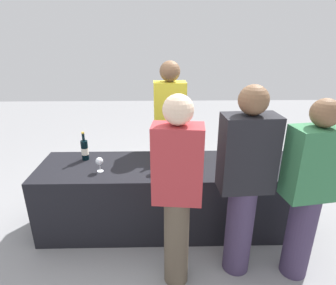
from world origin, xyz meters
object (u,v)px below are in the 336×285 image
Objects in this scene: wine_bottle_1 at (160,151)px; wine_glass_2 at (168,160)px; wine_bottle_3 at (199,150)px; guest_0 at (177,190)px; ice_bucket at (254,152)px; guest_1 at (244,180)px; wine_glass_1 at (157,162)px; wine_glass_3 at (266,157)px; wine_bottle_2 at (179,149)px; wine_glass_0 at (99,162)px; guest_2 at (309,189)px; wine_bottle_0 at (85,150)px; wine_bottle_4 at (232,150)px; server_pouring at (170,127)px; menu_board at (251,160)px.

wine_glass_2 is at bearing -65.47° from wine_bottle_1.
guest_0 is (-0.28, -0.86, 0.04)m from wine_bottle_3.
guest_1 is (-0.30, -0.72, 0.07)m from ice_bucket.
wine_glass_3 is (1.09, 0.07, 0.00)m from wine_glass_1.
wine_bottle_2 is (0.21, 0.08, -0.01)m from wine_bottle_1.
wine_glass_2 is at bearing 135.14° from guest_1.
guest_1 is at bearing -21.81° from wine_glass_0.
guest_0 is 1.05m from guest_2.
wine_bottle_3 is 1.03m from wine_glass_0.
wine_glass_3 is at bearing -8.62° from wine_bottle_1.
wine_bottle_0 is 1.56m from wine_bottle_4.
wine_glass_3 is at bearing -7.22° from wine_bottle_0.
wine_glass_0 is at bearing 153.49° from guest_2.
wine_bottle_4 is at bearing 142.22° from server_pouring.
wine_bottle_3 is at bearing 3.36° from wine_bottle_1.
guest_2 is 2.12× the size of menu_board.
wine_bottle_4 is at bearing 18.66° from wine_glass_1.
wine_bottle_4 is at bearing 109.10° from guest_2.
wine_bottle_0 is 0.83m from wine_glass_1.
server_pouring is 2.31× the size of menu_board.
wine_bottle_0 is at bearing 178.41° from wine_bottle_4.
ice_bucket is at bearing 13.30° from wine_glass_1.
ice_bucket is 0.29× the size of menu_board.
wine_glass_1 is at bearing -96.42° from wine_bottle_1.
menu_board is at bearing 79.22° from wine_glass_3.
wine_glass_0 is at bearing -53.15° from wine_bottle_0.
wine_glass_1 is at bearing -166.70° from ice_bucket.
wine_bottle_4 is at bearing -1.59° from wine_bottle_0.
wine_bottle_1 is (0.79, -0.07, 0.01)m from wine_bottle_0.
wine_glass_2 is (0.11, 0.04, -0.01)m from wine_glass_1.
ice_bucket is at bearing -7.01° from wine_bottle_4.
wine_bottle_1 is 2.19× the size of wine_glass_1.
wine_bottle_4 is 1.48× the size of ice_bucket.
wine_bottle_0 is 2.21× the size of wine_glass_2.
wine_bottle_2 is (1.00, 0.00, -0.00)m from wine_bottle_0.
wine_bottle_3 is 2.20× the size of wine_glass_1.
wine_bottle_2 is at bearing 91.52° from guest_0.
server_pouring is at bearing 44.50° from wine_glass_0.
guest_1 is (0.57, -1.20, -0.05)m from server_pouring.
wine_bottle_0 is 1.30m from guest_0.
wine_bottle_4 is (0.35, 0.01, -0.00)m from wine_bottle_3.
server_pouring is at bearing 96.74° from guest_0.
wine_glass_0 is (-0.58, -0.21, -0.01)m from wine_bottle_1.
wine_glass_2 is at bearing 84.48° from server_pouring.
guest_2 is at bearing -23.23° from wine_bottle_0.
server_pouring is at bearing 76.16° from wine_bottle_1.
ice_bucket is 0.81m from guest_2.
wine_bottle_2 is 0.18× the size of server_pouring.
wine_bottle_0 is 1.43× the size of ice_bucket.
server_pouring reaches higher than wine_glass_1.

